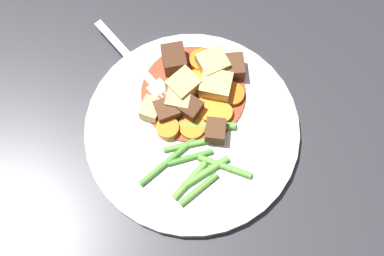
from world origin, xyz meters
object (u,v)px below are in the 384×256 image
object	(u,v)px
carrot_slice_0	(168,130)
potato_chunk_0	(216,86)
meat_chunk_0	(190,109)
dinner_plate	(192,130)
potato_chunk_4	(183,87)
meat_chunk_1	(174,59)
potato_chunk_2	(213,65)
carrot_slice_6	(190,126)
meat_chunk_4	(215,131)
carrot_slice_3	(222,113)
potato_chunk_3	(151,109)
carrot_slice_1	(232,95)
carrot_slice_5	(210,109)
meat_chunk_2	(232,67)
carrot_slice_2	(198,82)
meat_chunk_3	(167,111)
carrot_slice_4	(201,61)
fork	(142,72)
potato_chunk_1	(179,100)

from	to	relation	value
carrot_slice_0	potato_chunk_0	world-z (taller)	potato_chunk_0
meat_chunk_0	dinner_plate	bearing A→B (deg)	-179.28
potato_chunk_4	meat_chunk_1	distance (m)	0.04
potato_chunk_2	meat_chunk_1	distance (m)	0.05
carrot_slice_6	meat_chunk_4	size ratio (longest dim) A/B	1.21
carrot_slice_3	potato_chunk_3	size ratio (longest dim) A/B	0.96
carrot_slice_1	carrot_slice_5	xyz separation A→B (m)	(-0.02, 0.03, -0.00)
meat_chunk_2	carrot_slice_2	bearing A→B (deg)	106.10
dinner_plate	meat_chunk_3	bearing A→B (deg)	53.58
carrot_slice_6	carrot_slice_3	bearing A→B (deg)	-72.53
potato_chunk_2	meat_chunk_4	world-z (taller)	potato_chunk_2
carrot_slice_4	potato_chunk_3	world-z (taller)	potato_chunk_3
carrot_slice_6	meat_chunk_4	xyz separation A→B (m)	(-0.01, -0.03, 0.01)
carrot_slice_4	fork	distance (m)	0.07
carrot_slice_0	potato_chunk_3	distance (m)	0.03
fork	carrot_slice_1	bearing A→B (deg)	-112.47
carrot_slice_0	potato_chunk_0	distance (m)	0.08
potato_chunk_3	meat_chunk_2	bearing A→B (deg)	-66.48
potato_chunk_0	potato_chunk_2	distance (m)	0.03
carrot_slice_1	meat_chunk_2	distance (m)	0.03
carrot_slice_3	potato_chunk_0	bearing A→B (deg)	7.55
potato_chunk_1	potato_chunk_4	bearing A→B (deg)	-26.00
potato_chunk_3	meat_chunk_2	xyz separation A→B (m)	(0.05, -0.10, 0.00)
carrot_slice_5	meat_chunk_3	world-z (taller)	meat_chunk_3
meat_chunk_0	fork	xyz separation A→B (m)	(0.06, 0.05, -0.01)
carrot_slice_1	meat_chunk_4	world-z (taller)	meat_chunk_4
carrot_slice_5	carrot_slice_6	xyz separation A→B (m)	(-0.02, 0.03, -0.00)
meat_chunk_2	meat_chunk_4	xyz separation A→B (m)	(-0.08, 0.03, -0.00)
carrot_slice_2	potato_chunk_2	bearing A→B (deg)	-50.86
potato_chunk_1	meat_chunk_3	size ratio (longest dim) A/B	1.06
meat_chunk_1	meat_chunk_4	bearing A→B (deg)	-157.88
fork	carrot_slice_4	bearing A→B (deg)	-86.38
dinner_plate	meat_chunk_4	xyz separation A→B (m)	(-0.01, -0.03, 0.02)
carrot_slice_6	meat_chunk_2	distance (m)	0.09
dinner_plate	carrot_slice_1	distance (m)	0.07
potato_chunk_0	potato_chunk_1	distance (m)	0.05
carrot_slice_3	carrot_slice_4	bearing A→B (deg)	13.73
carrot_slice_5	potato_chunk_1	size ratio (longest dim) A/B	1.26
carrot_slice_4	potato_chunk_3	size ratio (longest dim) A/B	1.11
potato_chunk_4	meat_chunk_2	distance (m)	0.07
potato_chunk_0	potato_chunk_3	distance (m)	0.08
potato_chunk_3	meat_chunk_3	bearing A→B (deg)	-102.60
potato_chunk_2	fork	distance (m)	0.09
potato_chunk_3	meat_chunk_1	bearing A→B (deg)	-28.22
carrot_slice_2	potato_chunk_1	distance (m)	0.04
carrot_slice_1	fork	world-z (taller)	carrot_slice_1
potato_chunk_3	dinner_plate	bearing A→B (deg)	-118.20
carrot_slice_3	meat_chunk_0	distance (m)	0.04
carrot_slice_0	potato_chunk_0	xyz separation A→B (m)	(0.05, -0.06, 0.01)
carrot_slice_3	fork	xyz separation A→B (m)	(0.07, 0.09, -0.00)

